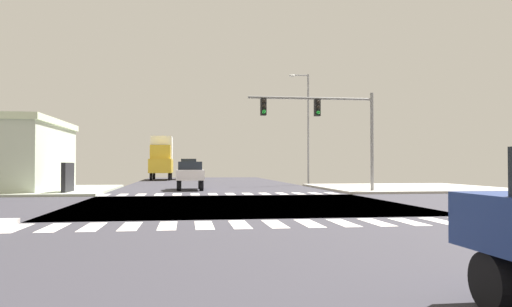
# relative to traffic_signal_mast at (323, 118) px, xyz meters

# --- Properties ---
(ground) EXTENTS (90.00, 90.00, 0.05)m
(ground) POSITION_rel_traffic_signal_mast_xyz_m (-5.75, -7.39, -4.50)
(ground) COLOR #333139
(sidewalk_corner_ne) EXTENTS (12.00, 12.00, 0.14)m
(sidewalk_corner_ne) POSITION_rel_traffic_signal_mast_xyz_m (7.25, 4.61, -4.40)
(sidewalk_corner_ne) COLOR #B2ADA3
(sidewalk_corner_ne) RESTS_ON ground
(sidewalk_corner_nw) EXTENTS (12.00, 12.00, 0.14)m
(sidewalk_corner_nw) POSITION_rel_traffic_signal_mast_xyz_m (-18.75, 4.61, -4.40)
(sidewalk_corner_nw) COLOR #ABB39D
(sidewalk_corner_nw) RESTS_ON ground
(crosswalk_near) EXTENTS (13.50, 2.00, 0.01)m
(crosswalk_near) POSITION_rel_traffic_signal_mast_xyz_m (-6.00, -14.69, -4.47)
(crosswalk_near) COLOR white
(crosswalk_near) RESTS_ON ground
(crosswalk_far) EXTENTS (13.50, 2.00, 0.01)m
(crosswalk_far) POSITION_rel_traffic_signal_mast_xyz_m (-6.00, -0.09, -4.47)
(crosswalk_far) COLOR white
(crosswalk_far) RESTS_ON ground
(traffic_signal_mast) EXTENTS (7.60, 0.55, 6.01)m
(traffic_signal_mast) POSITION_rel_traffic_signal_mast_xyz_m (0.00, 0.00, 0.00)
(traffic_signal_mast) COLOR gray
(traffic_signal_mast) RESTS_ON ground
(street_lamp) EXTENTS (1.78, 0.32, 9.36)m
(street_lamp) POSITION_rel_traffic_signal_mast_xyz_m (2.01, 12.60, 1.02)
(street_lamp) COLOR gray
(street_lamp) RESTS_ON ground
(suv_crossing_1) EXTENTS (1.96, 4.60, 2.34)m
(suv_crossing_1) POSITION_rel_traffic_signal_mast_xyz_m (-7.75, 29.16, -3.08)
(suv_crossing_1) COLOR black
(suv_crossing_1) RESTS_ON ground
(sedan_leading_2) EXTENTS (1.80, 4.30, 1.88)m
(sedan_leading_2) POSITION_rel_traffic_signal_mast_xyz_m (-7.75, 5.12, -3.36)
(sedan_leading_2) COLOR black
(sedan_leading_2) RESTS_ON ground
(box_truck_outer_2) EXTENTS (2.40, 7.20, 4.85)m
(box_truck_outer_2) POSITION_rel_traffic_signal_mast_xyz_m (-10.75, 28.04, -1.91)
(box_truck_outer_2) COLOR black
(box_truck_outer_2) RESTS_ON ground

